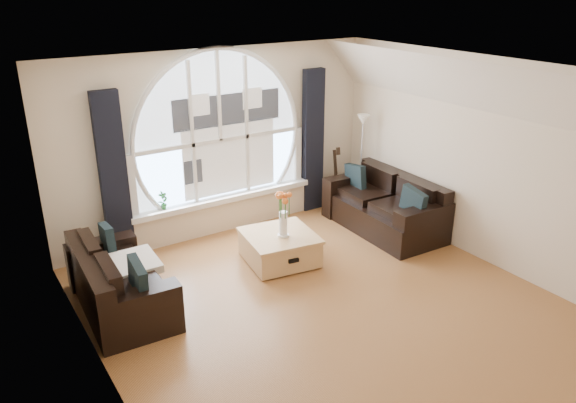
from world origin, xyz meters
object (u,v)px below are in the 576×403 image
(coffee_chest, at_px, (280,246))
(guitar, at_px, (333,177))
(potted_plant, at_px, (163,200))
(sofa_left, at_px, (120,277))
(floor_lamp, at_px, (361,164))
(sofa_right, at_px, (384,205))
(vase_flowers, at_px, (283,209))

(coffee_chest, relative_size, guitar, 0.86)
(coffee_chest, xyz_separation_m, potted_plant, (-1.09, 1.32, 0.46))
(guitar, bearing_deg, sofa_left, -152.28)
(sofa_left, bearing_deg, guitar, 18.96)
(potted_plant, bearing_deg, guitar, -3.13)
(guitar, height_order, potted_plant, guitar)
(floor_lamp, bearing_deg, potted_plant, 171.07)
(sofa_right, xyz_separation_m, floor_lamp, (0.20, 0.80, 0.40))
(floor_lamp, xyz_separation_m, guitar, (-0.30, 0.34, -0.27))
(vase_flowers, relative_size, guitar, 0.66)
(vase_flowers, relative_size, floor_lamp, 0.44)
(sofa_right, relative_size, guitar, 1.76)
(coffee_chest, distance_m, floor_lamp, 2.31)
(sofa_right, distance_m, floor_lamp, 0.92)
(sofa_left, distance_m, potted_plant, 1.70)
(sofa_left, height_order, guitar, guitar)
(sofa_left, relative_size, guitar, 1.59)
(floor_lamp, relative_size, potted_plant, 5.99)
(coffee_chest, distance_m, vase_flowers, 0.58)
(sofa_right, distance_m, coffee_chest, 1.89)
(coffee_chest, bearing_deg, potted_plant, 137.92)
(guitar, bearing_deg, vase_flowers, -133.39)
(sofa_left, distance_m, floor_lamp, 4.32)
(sofa_right, height_order, guitar, guitar)
(sofa_right, height_order, coffee_chest, sofa_right)
(coffee_chest, distance_m, potted_plant, 1.78)
(vase_flowers, xyz_separation_m, guitar, (1.77, 1.25, -0.26))
(coffee_chest, xyz_separation_m, floor_lamp, (2.08, 0.82, 0.58))
(potted_plant, bearing_deg, vase_flowers, -51.88)
(vase_flowers, xyz_separation_m, floor_lamp, (2.07, 0.90, 0.01))
(coffee_chest, bearing_deg, guitar, 41.58)
(sofa_right, bearing_deg, coffee_chest, -177.26)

